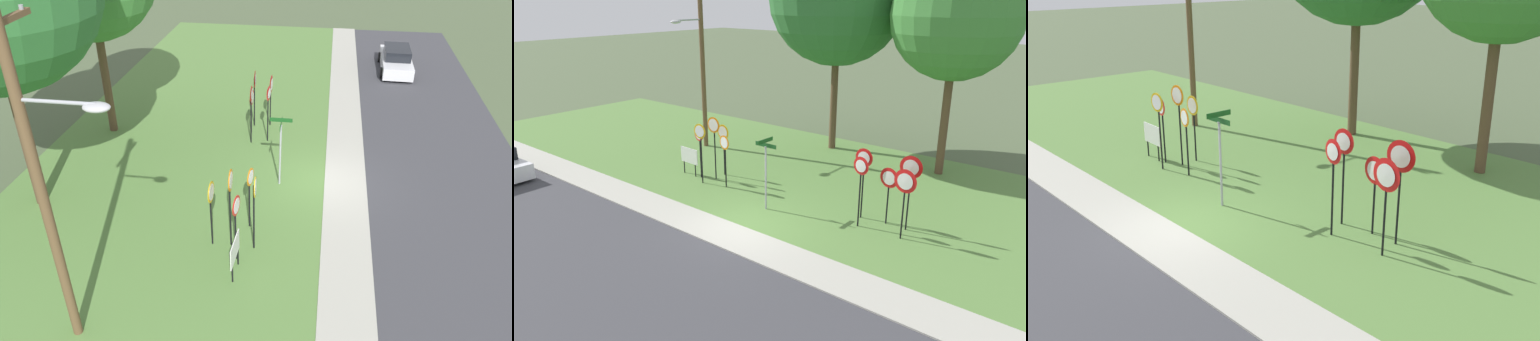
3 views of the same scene
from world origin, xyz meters
The scene contains 16 objects.
ground_plane centered at (0.00, 0.00, 0.00)m, with size 160.00×160.00×0.00m, color #4C5B3D.
sidewalk_strip centered at (0.00, -0.80, 0.03)m, with size 44.00×1.60×0.06m, color #ADAA9E.
grass_median centered at (0.00, 6.00, 0.02)m, with size 44.00×12.00×0.04m, color #567F3D.
stop_sign_near_left centered at (-4.34, 3.45, 1.73)m, with size 0.68×0.10×2.34m.
stop_sign_near_right centered at (-3.24, 2.41, 1.65)m, with size 0.60×0.13×2.27m.
stop_sign_far_left centered at (-4.93, 2.57, 1.70)m, with size 0.62×0.13×2.32m.
stop_sign_far_center centered at (-4.29, 2.85, 2.07)m, with size 0.69×0.10×2.80m.
stop_sign_far_right centered at (-4.35, 2.10, 1.93)m, with size 0.63×0.11×2.64m.
yield_sign_near_left centered at (4.49, 3.40, 2.08)m, with size 0.80×0.11×2.70m.
yield_sign_near_right centered at (4.64, 2.68, 1.88)m, with size 0.81×0.12×2.46m.
yield_sign_far_left centered at (2.77, 3.30, 2.01)m, with size 0.68×0.10×2.66m.
yield_sign_far_right centered at (3.72, 3.43, 1.59)m, with size 0.73×0.12×2.11m.
yield_sign_center centered at (3.05, 2.60, 1.94)m, with size 0.64×0.14×2.58m.
street_name_post centered at (-0.43, 1.72, 1.71)m, with size 0.96×0.82×2.78m.
utility_pole centered at (-8.39, 6.06, 4.95)m, with size 2.10×2.03×9.13m.
notice_board centered at (-5.58, 2.50, 0.87)m, with size 1.10×0.08×1.25m.
Camera 3 is at (12.30, -7.46, 6.63)m, focal length 40.94 mm.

